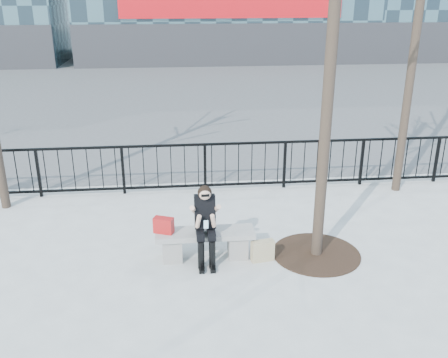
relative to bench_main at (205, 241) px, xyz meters
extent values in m
plane|color=#9C9D98|center=(0.00, 0.00, -0.30)|extent=(120.00, 120.00, 0.00)
cube|color=#474747|center=(0.00, 15.00, -0.30)|extent=(60.00, 23.00, 0.01)
cube|color=black|center=(0.00, 3.00, 0.78)|extent=(14.00, 0.05, 0.05)
cube|color=black|center=(0.00, 3.00, -0.18)|extent=(14.00, 0.05, 0.05)
cube|color=#2D2D30|center=(3.00, 21.96, 0.90)|extent=(18.00, 0.08, 2.40)
cube|color=red|center=(3.00, 21.90, 2.90)|extent=(12.60, 0.12, 1.00)
cylinder|color=black|center=(1.90, -0.10, 3.45)|extent=(0.18, 0.18, 7.50)
cylinder|color=black|center=(4.50, 2.60, 3.20)|extent=(0.18, 0.18, 7.00)
cylinder|color=black|center=(1.90, -0.10, -0.29)|extent=(1.50, 1.50, 0.02)
cube|color=slate|center=(-0.55, 0.00, -0.10)|extent=(0.32, 0.38, 0.40)
cube|color=slate|center=(0.55, 0.00, -0.10)|extent=(0.32, 0.38, 0.40)
cube|color=gray|center=(0.00, 0.00, 0.14)|extent=(1.65, 0.46, 0.09)
cube|color=#AF1516|center=(-0.68, 0.02, 0.32)|extent=(0.36, 0.26, 0.27)
cube|color=#BEB486|center=(0.94, -0.21, -0.12)|extent=(0.40, 0.21, 0.36)
camera|label=1|loc=(-0.44, -7.43, 3.97)|focal=40.00mm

